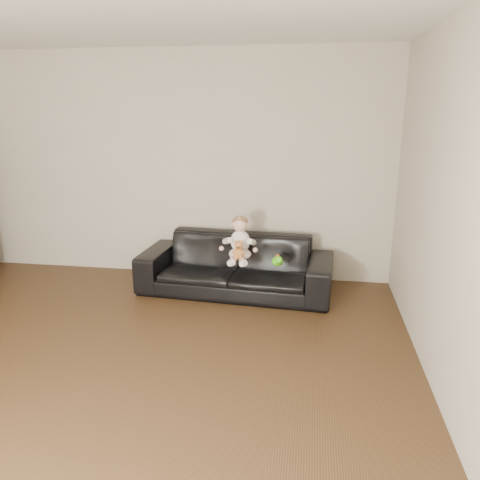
% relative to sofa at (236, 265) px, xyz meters
% --- Properties ---
extents(floor, '(5.50, 5.50, 0.00)m').
position_rel_sofa_xyz_m(floor, '(-0.79, -2.25, -0.30)').
color(floor, '#422B17').
rests_on(floor, ground).
extents(wall_back, '(5.00, 0.00, 5.00)m').
position_rel_sofa_xyz_m(wall_back, '(-0.79, 0.50, 1.00)').
color(wall_back, '#B6AC99').
rests_on(wall_back, ground).
extents(sofa, '(2.13, 0.95, 0.61)m').
position_rel_sofa_xyz_m(sofa, '(0.00, 0.00, 0.00)').
color(sofa, black).
rests_on(sofa, floor).
extents(baby, '(0.35, 0.42, 0.48)m').
position_rel_sofa_xyz_m(baby, '(0.06, -0.11, 0.31)').
color(baby, '#FED6D7').
rests_on(baby, sofa).
extents(teddy_bear, '(0.11, 0.11, 0.19)m').
position_rel_sofa_xyz_m(teddy_bear, '(0.07, -0.26, 0.25)').
color(teddy_bear, '#C57738').
rests_on(teddy_bear, sofa).
extents(toy_green, '(0.13, 0.15, 0.10)m').
position_rel_sofa_xyz_m(toy_green, '(0.47, -0.23, 0.14)').
color(toy_green, '#4ED519').
rests_on(toy_green, sofa).
extents(toy_rattle, '(0.09, 0.09, 0.07)m').
position_rel_sofa_xyz_m(toy_rattle, '(0.46, -0.10, 0.13)').
color(toy_rattle, red).
rests_on(toy_rattle, sofa).
extents(toy_blue_disc, '(0.13, 0.13, 0.01)m').
position_rel_sofa_xyz_m(toy_blue_disc, '(0.45, -0.09, 0.10)').
color(toy_blue_disc, blue).
rests_on(toy_blue_disc, sofa).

